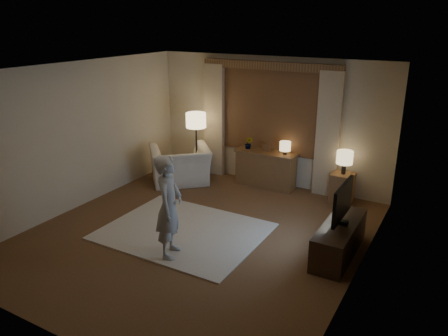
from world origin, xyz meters
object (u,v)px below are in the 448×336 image
Objects in this scene: side_table at (342,188)px; person at (169,206)px; armchair at (180,165)px; tv_stand at (339,239)px; sideboard at (266,170)px.

person is at bearing -116.96° from side_table.
person is (1.59, -2.52, 0.40)m from armchair.
tv_stand is at bearing -75.71° from side_table.
sideboard is 3.27m from person.
side_table is 3.61m from person.
armchair is (-1.63, -0.72, 0.03)m from sideboard.
side_table is 2.03m from tv_stand.
armchair is 2.11× the size of side_table.
armchair is 3.29m from side_table.
sideboard is 1.59m from side_table.
tv_stand is 2.51m from person.
side_table reaches higher than tv_stand.
side_table is 0.40× the size of tv_stand.
person is at bearing 79.64° from armchair.
tv_stand is (3.72, -1.29, -0.13)m from armchair.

